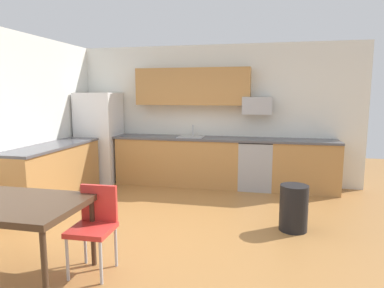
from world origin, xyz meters
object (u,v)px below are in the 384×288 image
at_px(chair_near_table, 95,222).
at_px(dining_table, 9,208).
at_px(microwave, 257,106).
at_px(trash_bin, 294,208).
at_px(refrigerator, 100,137).
at_px(oven_range, 255,164).

bearing_deg(chair_near_table, dining_table, -156.67).
height_order(microwave, trash_bin, microwave).
xyz_separation_m(refrigerator, trash_bin, (3.66, -1.84, -0.59)).
bearing_deg(microwave, dining_table, -119.78).
relative_size(dining_table, chair_near_table, 1.65).
bearing_deg(oven_range, trash_bin, -73.97).
bearing_deg(microwave, refrigerator, -176.69).
distance_m(refrigerator, dining_table, 3.74).
distance_m(microwave, trash_bin, 2.44).
relative_size(refrigerator, oven_range, 1.96).
distance_m(dining_table, trash_bin, 3.28).
xyz_separation_m(refrigerator, chair_near_table, (1.65, -3.31, -0.39)).
distance_m(chair_near_table, trash_bin, 2.50).
relative_size(oven_range, microwave, 1.69).
height_order(dining_table, chair_near_table, chair_near_table).
bearing_deg(trash_bin, chair_near_table, -143.86).
bearing_deg(dining_table, oven_range, 59.56).
distance_m(microwave, dining_table, 4.46).
bearing_deg(oven_range, refrigerator, -178.53).
xyz_separation_m(microwave, trash_bin, (0.55, -2.02, -1.25)).
xyz_separation_m(oven_range, dining_table, (-2.17, -3.70, 0.24)).
height_order(oven_range, microwave, microwave).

